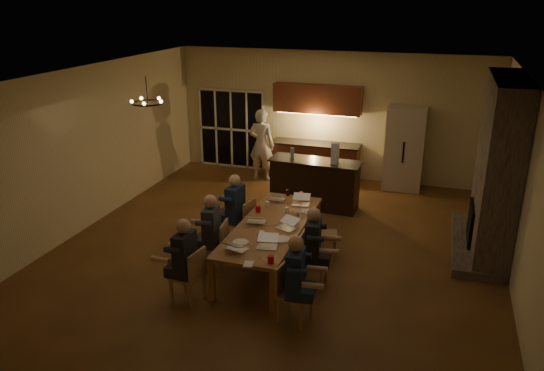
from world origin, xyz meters
The scene contains 45 objects.
floor centered at (0.00, 0.00, 0.00)m, with size 9.00×9.00×0.00m, color brown.
back_wall centered at (0.00, 4.52, 1.60)m, with size 8.00×0.04×3.20m, color beige.
left_wall centered at (-4.02, 0.00, 1.60)m, with size 0.04×9.00×3.20m, color beige.
right_wall centered at (4.02, 0.00, 1.60)m, with size 0.04×9.00×3.20m, color beige.
ceiling centered at (0.00, 0.00, 3.22)m, with size 8.00×9.00×0.04m, color white.
french_doors centered at (-2.70, 4.47, 1.05)m, with size 1.86×0.08×2.10m, color black.
fireplace centered at (3.70, 1.20, 1.60)m, with size 0.58×2.50×3.20m, color #6A5D53.
kitchenette centered at (-0.30, 4.20, 1.20)m, with size 2.24×0.68×2.40m, color brown, non-canonical shape.
refrigerator centered at (1.90, 4.15, 1.00)m, with size 0.90×0.68×2.00m, color beige.
dining_table centered at (0.06, -0.53, 0.38)m, with size 1.10×2.99×0.75m, color #A97043.
bar_island centered at (0.15, 2.29, 0.54)m, with size 2.00×0.68×1.08m, color black.
chair_left_near centered at (-0.79, -2.08, 0.45)m, with size 0.44×0.44×0.89m, color #AB8155, non-canonical shape.
chair_left_mid centered at (-0.82, -1.04, 0.45)m, with size 0.44×0.44×0.89m, color #AB8155, non-canonical shape.
chair_left_far centered at (-0.75, 0.07, 0.45)m, with size 0.44×0.44×0.89m, color #AB8155, non-canonical shape.
chair_right_near centered at (0.93, -2.10, 0.45)m, with size 0.44×0.44×0.89m, color #AB8155, non-canonical shape.
chair_right_mid centered at (0.93, -1.01, 0.45)m, with size 0.44×0.44×0.89m, color #AB8155, non-canonical shape.
chair_right_far centered at (0.90, 0.00, 0.45)m, with size 0.44×0.44×0.89m, color #AB8155, non-canonical shape.
person_left_near centered at (-0.80, -2.10, 0.69)m, with size 0.60×0.60×1.38m, color #202329, non-canonical shape.
person_right_near centered at (0.94, -2.14, 0.69)m, with size 0.60×0.60×1.38m, color #1E304B, non-canonical shape.
person_left_mid centered at (-0.83, -1.06, 0.69)m, with size 0.60×0.60×1.38m, color #373B41, non-canonical shape.
person_right_mid centered at (0.93, -1.07, 0.69)m, with size 0.60×0.60×1.38m, color #202329, non-canonical shape.
person_left_far centered at (-0.83, 0.03, 0.69)m, with size 0.60×0.60×1.38m, color #1E304B, non-canonical shape.
standing_person centered at (-1.59, 3.73, 0.91)m, with size 0.67×0.44×1.82m, color silver.
chandelier centered at (-2.12, -0.63, 2.75)m, with size 0.55×0.55×0.03m, color black.
laptop_a centered at (-0.15, -1.59, 0.86)m, with size 0.32×0.28×0.23m, color silver, non-canonical shape.
laptop_b centered at (0.27, -1.39, 0.86)m, with size 0.32×0.28×0.23m, color silver, non-canonical shape.
laptop_c centered at (-0.22, -0.51, 0.86)m, with size 0.32×0.28×0.23m, color silver, non-canonical shape.
laptop_d centered at (0.36, -0.63, 0.86)m, with size 0.32×0.28×0.23m, color silver, non-canonical shape.
laptop_e centered at (-0.20, 0.61, 0.86)m, with size 0.32×0.28×0.23m, color silver, non-canonical shape.
laptop_f centered at (0.31, 0.51, 0.86)m, with size 0.32×0.28×0.23m, color silver, non-canonical shape.
mug_front centered at (0.07, -1.05, 0.80)m, with size 0.09×0.09×0.10m, color white.
mug_mid centered at (0.17, 0.05, 0.80)m, with size 0.08×0.08×0.10m, color white.
mug_back centered at (-0.27, 0.23, 0.80)m, with size 0.08×0.08×0.10m, color white.
redcup_near centered at (0.49, -1.86, 0.81)m, with size 0.09×0.09×0.12m, color red.
redcup_mid centered at (-0.34, -0.08, 0.81)m, with size 0.09×0.09×0.12m, color red.
redcup_far centered at (0.22, 0.86, 0.81)m, with size 0.08×0.08×0.12m, color red.
can_silver centered at (0.06, -1.17, 0.81)m, with size 0.06×0.06×0.12m, color #B2B2B7.
can_cola centered at (-0.06, 0.89, 0.81)m, with size 0.06×0.06×0.12m, color #3F0F0C.
can_right centered at (0.43, -0.18, 0.81)m, with size 0.06×0.06×0.12m, color #B2B2B7.
plate_near centered at (0.41, -1.06, 0.76)m, with size 0.28×0.28×0.02m, color white.
plate_left centered at (-0.18, -1.37, 0.76)m, with size 0.26×0.26×0.02m, color white.
plate_far centered at (0.54, 0.19, 0.76)m, with size 0.25×0.25×0.02m, color white.
notepad centered at (0.19, -2.00, 0.76)m, with size 0.14×0.20×0.01m, color white.
bar_bottle centered at (-0.38, 2.29, 1.20)m, with size 0.08×0.08×0.24m, color #99999E.
bar_blender centered at (0.59, 2.21, 1.31)m, with size 0.14×0.14×0.46m, color silver.
Camera 1 is at (2.66, -8.48, 4.50)m, focal length 35.00 mm.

